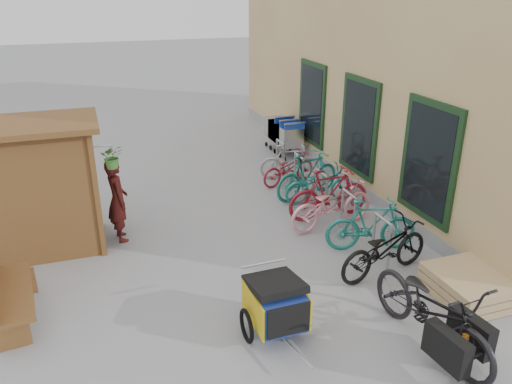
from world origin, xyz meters
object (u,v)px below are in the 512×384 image
object	(u,v)px
bike_3	(329,194)
bike_5	(308,175)
bike_6	(289,168)
person_kiosk	(118,200)
child_trailer	(276,302)
bike_0	(385,249)
bench	(7,289)
bike_2	(332,204)
bike_4	(320,184)
bike_7	(290,162)
cargo_bike	(433,311)
kiosk	(35,170)
pallet_stack	(468,286)
shopping_carts	(283,131)
bike_1	(371,225)

from	to	relation	value
bike_3	bike_5	world-z (taller)	bike_3
bike_6	person_kiosk	bearing A→B (deg)	95.95
child_trailer	bike_5	world-z (taller)	bike_5
person_kiosk	bike_0	bearing A→B (deg)	-132.53
person_kiosk	bike_0	size ratio (longest dim) A/B	0.88
bench	bike_2	size ratio (longest dim) A/B	0.88
bike_4	bike_7	xyz separation A→B (m)	(-0.09, 1.55, 0.03)
bench	cargo_bike	world-z (taller)	cargo_bike
kiosk	pallet_stack	bearing A→B (deg)	-31.66
shopping_carts	bike_1	xyz separation A→B (m)	(-0.64, -5.90, -0.14)
kiosk	bike_7	size ratio (longest dim) A/B	1.65
bench	bike_3	size ratio (longest dim) A/B	0.93
bike_0	bike_6	bearing A→B (deg)	-12.96
child_trailer	bike_4	size ratio (longest dim) A/B	0.96
pallet_stack	cargo_bike	world-z (taller)	cargo_bike
kiosk	person_kiosk	distance (m)	1.53
bike_4	bike_0	bearing A→B (deg)	178.86
cargo_bike	bike_3	world-z (taller)	cargo_bike
pallet_stack	child_trailer	xyz separation A→B (m)	(-3.15, 0.18, 0.30)
kiosk	bike_1	size ratio (longest dim) A/B	1.49
pallet_stack	person_kiosk	distance (m)	6.27
pallet_stack	bike_1	bearing A→B (deg)	108.84
kiosk	bike_6	size ratio (longest dim) A/B	1.64
person_kiosk	bike_6	world-z (taller)	person_kiosk
bike_1	bike_3	xyz separation A→B (m)	(-0.10, 1.49, 0.05)
child_trailer	person_kiosk	world-z (taller)	person_kiosk
bike_6	bench	bearing A→B (deg)	106.88
pallet_stack	bike_1	distance (m)	1.99
kiosk	bike_3	size ratio (longest dim) A/B	1.37
pallet_stack	bike_7	size ratio (longest dim) A/B	0.79
cargo_bike	bike_4	world-z (taller)	cargo_bike
child_trailer	bench	bearing A→B (deg)	155.51
shopping_carts	bike_7	xyz separation A→B (m)	(-0.64, -2.06, -0.19)
bike_7	bike_4	bearing A→B (deg)	-161.07
person_kiosk	bike_1	distance (m)	4.74
child_trailer	bike_0	xyz separation A→B (m)	(2.28, 0.86, -0.02)
bike_2	bike_3	bearing A→B (deg)	-29.07
pallet_stack	child_trailer	distance (m)	3.17
child_trailer	bike_0	size ratio (longest dim) A/B	0.84
kiosk	bike_4	distance (m)	5.84
shopping_carts	cargo_bike	bearing A→B (deg)	-98.55
shopping_carts	bike_0	distance (m)	6.77
bike_6	bike_2	bearing A→B (deg)	162.06
bike_3	bike_7	xyz separation A→B (m)	(0.10, 2.35, -0.09)
pallet_stack	bike_7	xyz separation A→B (m)	(-0.64, 5.70, 0.24)
pallet_stack	bike_6	size ratio (longest dim) A/B	0.79
shopping_carts	bike_5	bearing A→B (deg)	-102.12
bike_5	cargo_bike	bearing A→B (deg)	156.45
bike_0	bike_2	bearing A→B (deg)	-11.13
bike_4	bike_7	distance (m)	1.55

